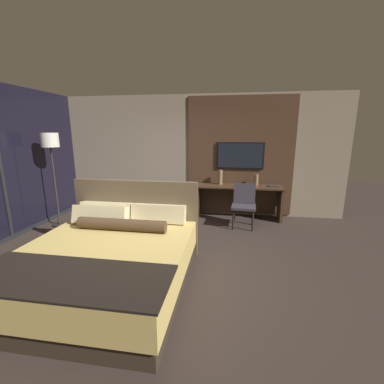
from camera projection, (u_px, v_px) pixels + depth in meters
The scene contains 11 objects.
ground_plane at pixel (161, 261), 3.98m from camera, with size 16.00×16.00×0.00m, color #332823.
wall_back_tv_panel at pixel (195, 156), 6.13m from camera, with size 7.20×0.09×2.80m.
wall_left_window at pixel (0, 169), 4.51m from camera, with size 0.06×6.00×2.80m.
bed at pixel (108, 260), 3.30m from camera, with size 2.04×2.23×1.20m.
desk at pixel (239, 196), 5.90m from camera, with size 1.92×0.51×0.77m.
tv at pixel (240, 156), 5.89m from camera, with size 1.07×0.04×0.60m.
desk_chair at pixel (244, 202), 5.36m from camera, with size 0.52×0.51×0.90m.
floor_lamp at pixel (51, 148), 5.14m from camera, with size 0.34×0.34×1.94m.
vase_tall at pixel (220, 177), 5.94m from camera, with size 0.10×0.10×0.33m.
vase_short at pixel (256, 180), 5.84m from camera, with size 0.09×0.09×0.25m.
book at pixel (273, 186), 5.70m from camera, with size 0.22×0.16×0.03m.
Camera 1 is at (1.04, -3.51, 1.95)m, focal length 24.00 mm.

